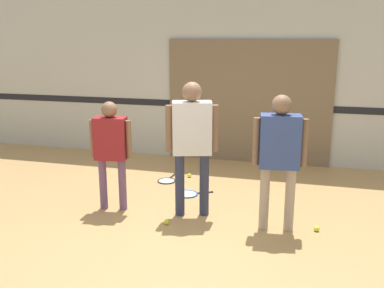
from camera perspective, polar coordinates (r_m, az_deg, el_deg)
name	(u,v)px	position (r m, az deg, el deg)	size (l,w,h in m)	color
ground_plane	(195,220)	(5.45, 0.45, -10.16)	(16.00, 16.00, 0.00)	tan
wall_back	(235,74)	(7.79, 5.76, 9.31)	(16.00, 0.07, 3.20)	beige
wall_panel	(248,102)	(7.76, 7.49, 5.54)	(2.92, 0.05, 2.20)	#756047
person_instructor	(192,135)	(5.29, 0.00, 1.23)	(0.63, 0.39, 1.71)	#2D334C
person_student_left	(111,144)	(5.61, -10.77, 0.00)	(0.55, 0.28, 1.45)	#6B4C70
person_student_right	(280,149)	(4.98, 11.60, -0.59)	(0.61, 0.30, 1.62)	tan
racket_spare_on_floor	(167,180)	(6.86, -3.35, -4.87)	(0.31, 0.54, 0.03)	#28282D
racket_second_spare	(188,194)	(6.28, -0.49, -6.67)	(0.57, 0.43, 0.03)	blue
tennis_ball_near_instructor	(167,222)	(5.34, -3.42, -10.33)	(0.07, 0.07, 0.07)	#CCE038
tennis_ball_by_spare_racket	(189,175)	(7.02, -0.35, -4.20)	(0.07, 0.07, 0.07)	#CCE038
tennis_ball_stray_left	(317,229)	(5.37, 16.29, -10.77)	(0.07, 0.07, 0.07)	#CCE038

